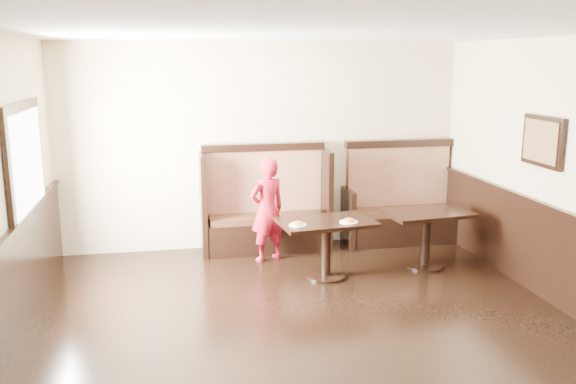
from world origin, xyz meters
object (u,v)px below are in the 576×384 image
object	(u,v)px
booth_main	(265,212)
booth_neighbor	(400,208)
table_main	(326,234)
table_neighbor	(426,225)
child	(267,210)

from	to	relation	value
booth_main	booth_neighbor	world-z (taller)	same
booth_main	table_main	world-z (taller)	booth_main
booth_main	booth_neighbor	bearing A→B (deg)	-0.05
table_main	table_neighbor	size ratio (longest dim) A/B	1.06
booth_neighbor	table_neighbor	bearing A→B (deg)	-94.62
booth_main	booth_neighbor	xyz separation A→B (m)	(1.95, -0.00, -0.05)
booth_neighbor	child	size ratio (longest dim) A/B	1.22
table_neighbor	child	size ratio (longest dim) A/B	0.82
table_main	booth_neighbor	bearing A→B (deg)	35.31
table_main	table_neighbor	xyz separation A→B (m)	(1.32, 0.13, -0.00)
booth_neighbor	table_main	distance (m)	1.89
table_main	table_neighbor	bearing A→B (deg)	-0.53
booth_main	table_main	size ratio (longest dim) A/B	1.49
booth_main	table_neighbor	distance (m)	2.17
booth_main	child	world-z (taller)	booth_main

